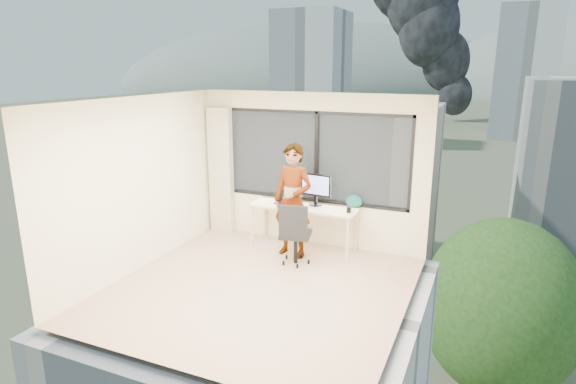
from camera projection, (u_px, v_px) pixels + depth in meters
The scene contains 24 objects.
floor at pixel (260, 288), 6.69m from camera, with size 4.00×4.00×0.01m, color tan.
ceiling at pixel (257, 100), 6.01m from camera, with size 4.00×4.00×0.01m, color white.
wall_front at pixel (164, 251), 4.58m from camera, with size 4.00×0.01×2.60m, color #F2E8BB.
wall_left at pixel (139, 184), 7.12m from camera, with size 0.01×4.00×2.60m, color #F2E8BB.
wall_right at pixel (410, 218), 5.58m from camera, with size 0.01×4.00×2.60m, color #F2E8BB.
window_wall at pixel (314, 157), 8.05m from camera, with size 3.30×0.16×1.55m, color black, non-canonical shape.
curtain at pixel (221, 171), 8.72m from camera, with size 0.45×0.14×2.30m, color beige.
desk at pixel (303, 227), 8.06m from camera, with size 1.80×0.60×0.75m, color beige.
chair at pixel (296, 232), 7.40m from camera, with size 0.52×0.52×1.02m, color black, non-canonical shape.
person at pixel (293, 201), 7.63m from camera, with size 0.67×0.44×1.85m, color #2D2D33.
monitor at pixel (316, 189), 7.93m from camera, with size 0.55×0.12×0.55m, color black, non-canonical shape.
game_console at pixel (292, 198), 8.30m from camera, with size 0.29×0.25×0.07m, color white.
laptop at pixel (284, 198), 8.08m from camera, with size 0.31×0.32×0.20m, color black, non-canonical shape.
cellphone at pixel (294, 205), 7.96m from camera, with size 0.10×0.04×0.01m, color black.
pen_cup at pixel (349, 210), 7.59m from camera, with size 0.08×0.08×0.10m, color black.
handbag at pixel (354, 201), 7.83m from camera, with size 0.29×0.14×0.22m, color #0E5552.
exterior_ground at pixel (480, 136), 116.67m from camera, with size 400.00×400.00×0.04m, color #515B3D.
near_bldg_a at pixel (328, 192), 38.55m from camera, with size 16.00×12.00×14.00m, color beige.
far_tower_a at pixel (312, 79), 104.31m from camera, with size 14.00×14.00×28.00m, color silver.
far_tower_b at pixel (525, 73), 109.71m from camera, with size 13.00×13.00×30.00m, color silver.
far_tower_d at pixel (300, 82), 163.42m from camera, with size 16.00×14.00×22.00m, color silver.
hill_a at pixel (311, 89), 339.95m from camera, with size 288.00×216.00×90.00m, color slate.
tree_a at pixel (202, 248), 34.92m from camera, with size 7.00×7.00×8.00m, color #264918, non-canonical shape.
tree_b at pixel (498, 326), 23.57m from camera, with size 7.60×7.60×9.00m, color #264918, non-canonical shape.
Camera 1 is at (2.79, -5.45, 3.04)m, focal length 29.70 mm.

